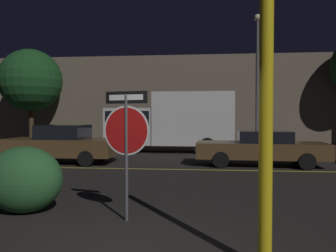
% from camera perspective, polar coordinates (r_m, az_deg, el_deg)
% --- Properties ---
extents(road_center_stripe, '(32.35, 0.12, 0.01)m').
position_cam_1_polar(road_center_stripe, '(11.82, 0.96, -7.55)').
color(road_center_stripe, gold).
rests_on(road_center_stripe, ground_plane).
extents(stop_sign, '(0.88, 0.22, 2.34)m').
position_cam_1_polar(stop_sign, '(5.94, -7.27, -0.85)').
color(stop_sign, '#4C4C51').
rests_on(stop_sign, ground_plane).
extents(yellow_pole_right, '(0.17, 0.17, 3.52)m').
position_cam_1_polar(yellow_pole_right, '(4.15, 16.67, -0.16)').
color(yellow_pole_right, yellow).
rests_on(yellow_pole_right, ground_plane).
extents(hedge_bush_1, '(1.53, 1.15, 1.30)m').
position_cam_1_polar(hedge_bush_1, '(7.10, -23.80, -8.51)').
color(hedge_bush_1, '#285B2D').
rests_on(hedge_bush_1, ground_plane).
extents(passing_car_1, '(4.70, 2.07, 1.55)m').
position_cam_1_polar(passing_car_1, '(14.17, -18.10, -3.01)').
color(passing_car_1, brown).
rests_on(passing_car_1, ground_plane).
extents(passing_car_2, '(5.04, 2.03, 1.34)m').
position_cam_1_polar(passing_car_2, '(13.16, 15.89, -3.68)').
color(passing_car_2, brown).
rests_on(passing_car_2, ground_plane).
extents(delivery_truck, '(6.80, 2.59, 3.17)m').
position_cam_1_polar(delivery_truck, '(17.70, 0.48, 0.85)').
color(delivery_truck, silver).
rests_on(delivery_truck, ground_plane).
extents(street_lamp, '(0.37, 0.37, 7.18)m').
position_cam_1_polar(street_lamp, '(17.76, 15.28, 9.14)').
color(street_lamp, '#4C4C51').
rests_on(street_lamp, ground_plane).
extents(tree_0, '(4.20, 4.20, 6.47)m').
position_cam_1_polar(tree_0, '(24.35, -22.78, 7.31)').
color(tree_0, '#422D1E').
rests_on(tree_0, ground_plane).
extents(building_backdrop, '(28.08, 4.59, 6.27)m').
position_cam_1_polar(building_backdrop, '(25.62, -0.18, 4.39)').
color(building_backdrop, '#6B5B4C').
rests_on(building_backdrop, ground_plane).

